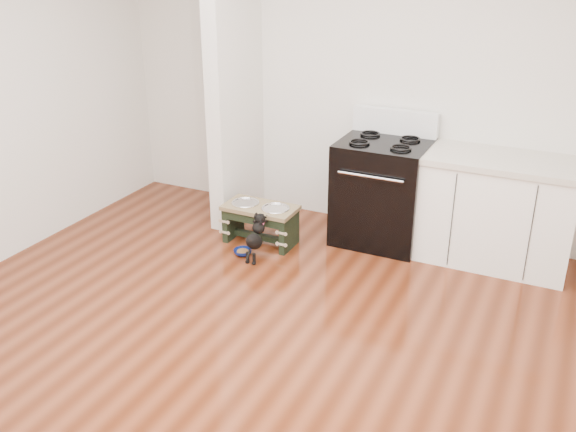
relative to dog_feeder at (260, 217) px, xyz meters
name	(u,v)px	position (x,y,z in m)	size (l,w,h in m)	color
ground	(237,362)	(0.69, -1.64, -0.25)	(5.00, 5.00, 0.00)	#4A1D0D
room_shell	(227,118)	(0.69, -1.64, 1.37)	(5.00, 5.00, 5.00)	silver
partition_wall	(235,78)	(-0.49, 0.46, 1.10)	(0.15, 0.80, 2.70)	silver
oven_range	(382,190)	(0.94, 0.52, 0.23)	(0.76, 0.69, 1.14)	black
cabinet_run	(497,211)	(1.92, 0.54, 0.20)	(1.24, 0.64, 0.91)	white
dog_feeder	(260,217)	(0.00, 0.00, 0.00)	(0.64, 0.34, 0.37)	black
puppy	(256,236)	(0.11, -0.30, -0.04)	(0.11, 0.33, 0.39)	black
floor_bowl	(243,252)	(-0.03, -0.28, -0.23)	(0.19, 0.19, 0.05)	navy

